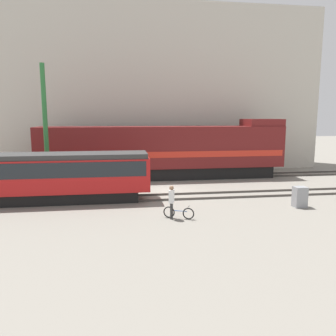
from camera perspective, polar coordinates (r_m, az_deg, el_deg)
The scene contains 10 objects.
ground_plane at distance 23.17m, azimuth -0.42°, elevation -4.03°, with size 120.00×120.00×0.00m, color gray.
track_near at distance 21.26m, azimuth 0.31°, elevation -5.03°, with size 60.00×1.51×0.14m.
track_far at distance 27.88m, azimuth -1.78°, elevation -1.68°, with size 60.00×1.51×0.14m.
building_backdrop at distance 34.25m, azimuth -3.16°, elevation 13.34°, with size 33.43×6.00×15.68m.
freight_locomotive at distance 27.63m, azimuth -0.58°, elevation 2.95°, with size 20.34×3.04×5.00m.
streetcar at distance 21.14m, azimuth -19.84°, elevation -1.09°, with size 12.00×2.54×3.00m.
bicycle at distance 16.99m, azimuth 1.87°, elevation -7.79°, with size 1.52×0.75×0.67m.
person at distance 16.74m, azimuth 0.62°, elevation -5.36°, with size 0.34×0.42×1.74m.
utility_pole_left at distance 24.38m, azimuth -20.55°, elevation 6.47°, with size 0.32×0.32×8.78m.
signal_box at distance 20.49m, azimuth 21.97°, elevation -4.69°, with size 0.70×0.60×1.20m.
Camera 1 is at (-3.07, -22.37, 5.19)m, focal length 35.00 mm.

